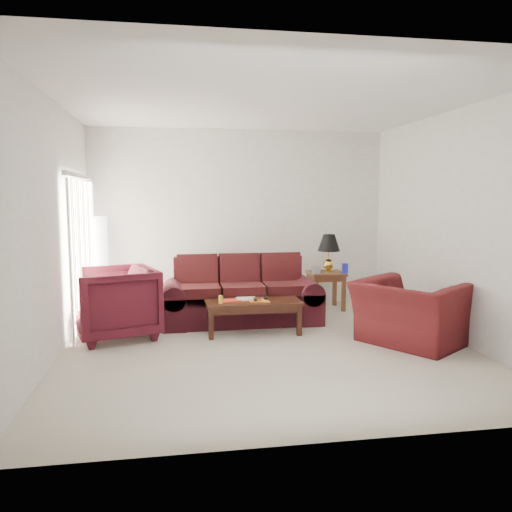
{
  "coord_description": "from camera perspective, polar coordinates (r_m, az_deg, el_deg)",
  "views": [
    {
      "loc": [
        -1.13,
        -5.99,
        1.87
      ],
      "look_at": [
        0.0,
        0.85,
        1.05
      ],
      "focal_mm": 35.0,
      "sensor_mm": 36.0,
      "label": 1
    }
  ],
  "objects": [
    {
      "name": "floor",
      "position": [
        6.37,
        1.26,
        -10.31
      ],
      "size": [
        5.0,
        5.0,
        0.0
      ],
      "primitive_type": "plane",
      "color": "beige",
      "rests_on": "ground"
    },
    {
      "name": "remote_b",
      "position": [
        6.92,
        1.03,
        -4.81
      ],
      "size": [
        0.05,
        0.16,
        0.02
      ],
      "primitive_type": "cube",
      "rotation": [
        0.0,
        0.0,
        0.01
      ],
      "color": "black",
      "rests_on": "coffee_table"
    },
    {
      "name": "magazine_white",
      "position": [
        6.97,
        -1.12,
        -4.88
      ],
      "size": [
        0.27,
        0.2,
        0.02
      ],
      "primitive_type": "cube",
      "rotation": [
        0.0,
        0.0,
        -0.01
      ],
      "color": "white",
      "rests_on": "coffee_table"
    },
    {
      "name": "magazine_red",
      "position": [
        6.84,
        -2.82,
        -5.12
      ],
      "size": [
        0.28,
        0.22,
        0.01
      ],
      "primitive_type": "cube",
      "rotation": [
        0.0,
        0.0,
        0.1
      ],
      "color": "#AF2711",
      "rests_on": "coffee_table"
    },
    {
      "name": "armchair_left",
      "position": [
        6.91,
        -15.87,
        -5.16
      ],
      "size": [
        1.31,
        1.29,
        0.95
      ],
      "primitive_type": "imported",
      "rotation": [
        0.0,
        0.0,
        -1.26
      ],
      "color": "#3E0E17",
      "rests_on": "ground"
    },
    {
      "name": "armchair_right",
      "position": [
        6.69,
        17.23,
        -6.22
      ],
      "size": [
        1.6,
        1.64,
        0.81
      ],
      "primitive_type": "imported",
      "rotation": [
        0.0,
        0.0,
        2.17
      ],
      "color": "#440F12",
      "rests_on": "ground"
    },
    {
      "name": "throw_pillow",
      "position": [
        8.19,
        -7.25,
        -1.29
      ],
      "size": [
        0.43,
        0.23,
        0.43
      ],
      "primitive_type": "cube",
      "rotation": [
        -0.21,
        0.0,
        -0.08
      ],
      "color": "black",
      "rests_on": "sofa"
    },
    {
      "name": "floor_lamp",
      "position": [
        8.34,
        -17.26,
        -0.97
      ],
      "size": [
        0.29,
        0.29,
        1.59
      ],
      "primitive_type": null,
      "rotation": [
        0.0,
        0.0,
        0.12
      ],
      "color": "white",
      "rests_on": "ground"
    },
    {
      "name": "picture_frame",
      "position": [
        8.52,
        6.74,
        -1.23
      ],
      "size": [
        0.14,
        0.16,
        0.05
      ],
      "primitive_type": "cube",
      "rotation": [
        1.36,
        0.0,
        -0.18
      ],
      "color": "silver",
      "rests_on": "end_table"
    },
    {
      "name": "table_lamp",
      "position": [
        8.45,
        8.32,
        0.34
      ],
      "size": [
        0.39,
        0.39,
        0.63
      ],
      "primitive_type": null,
      "rotation": [
        0.0,
        0.0,
        -0.05
      ],
      "color": "gold",
      "rests_on": "end_table"
    },
    {
      "name": "blue_canister",
      "position": [
        8.33,
        10.14,
        -1.39
      ],
      "size": [
        0.11,
        0.11,
        0.16
      ],
      "primitive_type": "cylinder",
      "rotation": [
        0.0,
        0.0,
        -0.03
      ],
      "color": "#191EA8",
      "rests_on": "end_table"
    },
    {
      "name": "yellow_glass",
      "position": [
        6.71,
        -4.04,
        -4.97
      ],
      "size": [
        0.06,
        0.06,
        0.11
      ],
      "primitive_type": "cylinder",
      "rotation": [
        0.0,
        0.0,
        0.05
      ],
      "color": "gold",
      "rests_on": "coffee_table"
    },
    {
      "name": "remote_a",
      "position": [
        6.84,
        -0.08,
        -4.95
      ],
      "size": [
        0.07,
        0.17,
        0.02
      ],
      "primitive_type": "cube",
      "rotation": [
        0.0,
        0.0,
        -0.11
      ],
      "color": "black",
      "rests_on": "coffee_table"
    },
    {
      "name": "end_table",
      "position": [
        8.47,
        7.97,
        -3.92
      ],
      "size": [
        0.6,
        0.6,
        0.62
      ],
      "primitive_type": null,
      "rotation": [
        0.0,
        0.0,
        -0.05
      ],
      "color": "#52291C",
      "rests_on": "ground"
    },
    {
      "name": "blinds",
      "position": [
        7.45,
        -19.3,
        0.28
      ],
      "size": [
        0.1,
        2.0,
        2.16
      ],
      "primitive_type": "cube",
      "color": "silver",
      "rests_on": "ground"
    },
    {
      "name": "clock",
      "position": [
        8.2,
        6.91,
        -1.58
      ],
      "size": [
        0.14,
        0.08,
        0.13
      ],
      "primitive_type": "cube",
      "rotation": [
        0.0,
        0.0,
        0.25
      ],
      "color": "silver",
      "rests_on": "end_table"
    },
    {
      "name": "magazine_orange",
      "position": [
        6.81,
        0.34,
        -5.16
      ],
      "size": [
        0.27,
        0.2,
        0.01
      ],
      "primitive_type": "cube",
      "rotation": [
        0.0,
        0.0,
        0.03
      ],
      "color": "#C05D16",
      "rests_on": "coffee_table"
    },
    {
      "name": "sofa",
      "position": [
        7.47,
        -1.69,
        -4.01
      ],
      "size": [
        2.38,
        1.13,
        0.95
      ],
      "primitive_type": null,
      "rotation": [
        0.0,
        0.0,
        0.05
      ],
      "color": "black",
      "rests_on": "ground"
    },
    {
      "name": "coffee_table",
      "position": [
        6.97,
        -0.39,
        -6.88
      ],
      "size": [
        1.34,
        0.73,
        0.46
      ],
      "primitive_type": null,
      "rotation": [
        0.0,
        0.0,
        -0.06
      ],
      "color": "black",
      "rests_on": "ground"
    }
  ]
}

